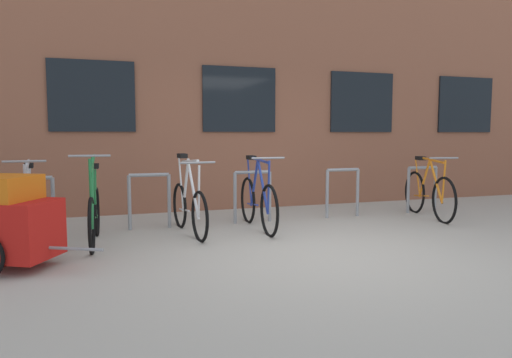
# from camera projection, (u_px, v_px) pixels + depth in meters

# --- Properties ---
(ground_plane) EXTENTS (42.00, 42.00, 0.00)m
(ground_plane) POSITION_uv_depth(u_px,v_px,m) (320.00, 251.00, 5.35)
(ground_plane) COLOR #B2ADA0
(storefront_building) EXTENTS (28.00, 6.84, 6.09)m
(storefront_building) POSITION_uv_depth(u_px,v_px,m) (199.00, 61.00, 11.29)
(storefront_building) COLOR brown
(storefront_building) RESTS_ON ground
(bike_rack) EXTENTS (6.59, 0.05, 0.78)m
(bike_rack) POSITION_uv_depth(u_px,v_px,m) (252.00, 191.00, 7.04)
(bike_rack) COLOR gray
(bike_rack) RESTS_ON ground
(bicycle_white) EXTENTS (0.44, 1.61, 1.07)m
(bicycle_white) POSITION_uv_depth(u_px,v_px,m) (189.00, 206.00, 6.27)
(bicycle_white) COLOR black
(bicycle_white) RESTS_ON ground
(bicycle_green) EXTENTS (0.44, 1.61, 1.11)m
(bicycle_green) POSITION_uv_depth(u_px,v_px,m) (94.00, 213.00, 5.71)
(bicycle_green) COLOR black
(bicycle_green) RESTS_ON ground
(bicycle_silver) EXTENTS (0.44, 1.61, 1.05)m
(bicycle_silver) POSITION_uv_depth(u_px,v_px,m) (29.00, 214.00, 5.67)
(bicycle_silver) COLOR black
(bicycle_silver) RESTS_ON ground
(bicycle_orange) EXTENTS (0.50, 1.66, 0.99)m
(bicycle_orange) POSITION_uv_depth(u_px,v_px,m) (428.00, 193.00, 7.50)
(bicycle_orange) COLOR black
(bicycle_orange) RESTS_ON ground
(bicycle_blue) EXTENTS (0.44, 1.71, 1.04)m
(bicycle_blue) POSITION_uv_depth(u_px,v_px,m) (258.00, 201.00, 6.60)
(bicycle_blue) COLOR black
(bicycle_blue) RESTS_ON ground
(bike_trailer) EXTENTS (1.43, 0.97, 0.93)m
(bike_trailer) POSITION_uv_depth(u_px,v_px,m) (5.00, 220.00, 4.63)
(bike_trailer) COLOR red
(bike_trailer) RESTS_ON ground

